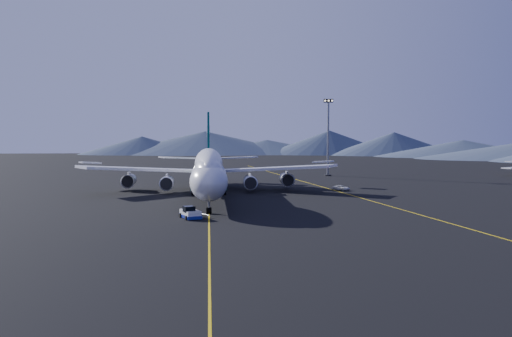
{
  "coord_description": "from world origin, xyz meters",
  "views": [
    {
      "loc": [
        -0.04,
        -124.01,
        14.19
      ],
      "look_at": [
        10.36,
        0.15,
        6.0
      ],
      "focal_mm": 40.0,
      "sensor_mm": 36.0,
      "label": 1
    }
  ],
  "objects": [
    {
      "name": "ground",
      "position": [
        0.0,
        0.0,
        0.0
      ],
      "size": [
        500.0,
        500.0,
        0.0
      ],
      "primitive_type": "plane",
      "color": "black",
      "rests_on": "ground"
    },
    {
      "name": "floodlight_mast",
      "position": [
        37.85,
        54.37,
        12.33
      ],
      "size": [
        3.01,
        2.25,
        24.33
      ],
      "rotation": [
        0.0,
        0.0,
        -0.39
      ],
      "color": "black",
      "rests_on": "ground"
    },
    {
      "name": "pushback_tug",
      "position": [
        -3.0,
        -31.45,
        0.66
      ],
      "size": [
        3.93,
        5.33,
        2.09
      ],
      "rotation": [
        0.0,
        0.0,
        0.35
      ],
      "color": "silver",
      "rests_on": "ground"
    },
    {
      "name": "boeing_747",
      "position": [
        0.0,
        0.03,
        5.81
      ],
      "size": [
        59.62,
        72.43,
        19.37
      ],
      "color": "silver",
      "rests_on": "ground"
    },
    {
      "name": "taxiway_line_main",
      "position": [
        0.0,
        0.0,
        0.01
      ],
      "size": [
        0.25,
        220.0,
        0.01
      ],
      "primitive_type": "cube",
      "color": "yellow",
      "rests_on": "ground"
    },
    {
      "name": "service_van",
      "position": [
        31.73,
        9.9,
        0.6
      ],
      "size": [
        4.27,
        4.61,
        1.2
      ],
      "primitive_type": "imported",
      "rotation": [
        0.0,
        0.0,
        0.68
      ],
      "color": "silver",
      "rests_on": "ground"
    },
    {
      "name": "taxiway_line_side",
      "position": [
        30.0,
        10.0,
        0.01
      ],
      "size": [
        28.08,
        198.09,
        0.01
      ],
      "primitive_type": "cube",
      "rotation": [
        0.0,
        0.0,
        0.14
      ],
      "color": "yellow",
      "rests_on": "ground"
    }
  ]
}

